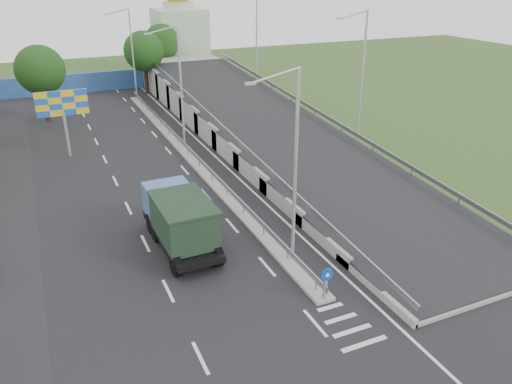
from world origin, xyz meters
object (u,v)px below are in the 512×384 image
lamp_post_near (292,160)px  lamp_post_mid (179,82)px  sign_bollard (326,284)px  church (180,36)px  lamp_post_far (131,49)px  billboard (63,107)px  dump_truck (180,218)px

lamp_post_near → lamp_post_mid: same height
sign_bollard → church: 58.84m
sign_bollard → lamp_post_near: lamp_post_near is taller
lamp_post_far → church: church is taller
lamp_post_near → billboard: lamp_post_near is taller
dump_truck → lamp_post_far: bearing=81.4°
lamp_post_far → billboard: size_ratio=1.83×
billboard → lamp_post_far: bearing=63.2°
dump_truck → sign_bollard: bearing=-60.3°
lamp_post_mid → lamp_post_far: size_ratio=1.00×
church → lamp_post_near: bearing=-100.4°
lamp_post_near → lamp_post_mid: 20.00m
lamp_post_mid → church: bearing=73.8°
church → sign_bollard: bearing=-99.8°
sign_bollard → dump_truck: size_ratio=0.23×
sign_bollard → lamp_post_near: size_ratio=0.17×
sign_bollard → lamp_post_near: (0.11, 3.83, 4.77)m
lamp_post_near → dump_truck: 7.45m
sign_bollard → lamp_post_mid: bearing=89.7°
sign_bollard → billboard: size_ratio=0.30×
lamp_post_far → lamp_post_near: bearing=-90.0°
lamp_post_near → lamp_post_far: size_ratio=1.00×
sign_bollard → lamp_post_near: bearing=88.4°
lamp_post_near → dump_truck: (-4.78, 4.01, -4.07)m
lamp_post_mid → church: church is taller
sign_bollard → lamp_post_far: 44.08m
lamp_post_near → lamp_post_far: bearing=90.0°
sign_bollard → dump_truck: (-4.67, 7.83, 0.70)m
lamp_post_near → church: bearing=79.6°
sign_bollard → lamp_post_far: (0.11, 43.83, 4.77)m
lamp_post_far → church: size_ratio=0.73×
sign_bollard → lamp_post_far: size_ratio=0.17×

